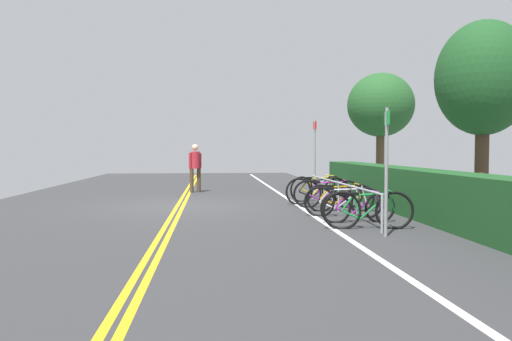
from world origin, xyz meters
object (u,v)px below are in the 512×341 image
(bike_rack, at_px, (339,189))
(bicycle_2, at_px, (328,194))
(tree_mid, at_px, (483,79))
(bicycle_0, at_px, (317,188))
(tree_near_left, at_px, (381,106))
(bicycle_5, at_px, (358,207))
(sign_post_far, at_px, (386,159))
(bicycle_1, at_px, (318,191))
(bicycle_4, at_px, (343,202))
(bicycle_6, at_px, (368,210))
(sign_post_near, at_px, (315,151))
(pedestrian, at_px, (195,165))
(bicycle_3, at_px, (340,198))

(bike_rack, distance_m, bicycle_2, 0.90)
(bike_rack, relative_size, tree_mid, 1.40)
(bicycle_0, distance_m, tree_near_left, 5.32)
(tree_near_left, bearing_deg, bicycle_5, -22.09)
(bicycle_2, bearing_deg, sign_post_far, 0.08)
(bicycle_1, distance_m, tree_mid, 5.06)
(tree_mid, bearing_deg, tree_near_left, -179.06)
(bicycle_2, relative_size, bicycle_4, 1.05)
(bicycle_0, relative_size, bicycle_6, 0.99)
(bicycle_6, bearing_deg, tree_near_left, 159.62)
(bicycle_2, relative_size, bicycle_6, 1.02)
(bicycle_5, relative_size, sign_post_near, 0.66)
(bicycle_5, bearing_deg, pedestrian, -154.51)
(bike_rack, distance_m, sign_post_near, 3.71)
(bicycle_5, height_order, tree_mid, tree_mid)
(bicycle_2, height_order, bicycle_5, bicycle_2)
(bicycle_6, relative_size, tree_mid, 0.39)
(bicycle_3, relative_size, bicycle_5, 1.04)
(bicycle_3, relative_size, pedestrian, 0.99)
(sign_post_near, height_order, tree_near_left, tree_near_left)
(bicycle_4, distance_m, pedestrian, 7.65)
(bicycle_5, bearing_deg, sign_post_near, 177.87)
(pedestrian, height_order, tree_near_left, tree_near_left)
(bike_rack, bearing_deg, bicycle_5, -1.78)
(bicycle_3, xyz_separation_m, tree_near_left, (-5.87, 3.02, 2.79))
(bicycle_3, height_order, sign_post_near, sign_post_near)
(bike_rack, bearing_deg, sign_post_far, -1.04)
(tree_near_left, bearing_deg, bicycle_1, -37.56)
(bicycle_3, relative_size, bicycle_6, 0.96)
(bicycle_2, xyz_separation_m, sign_post_near, (-2.71, 0.21, 1.11))
(bicycle_3, xyz_separation_m, tree_mid, (0.91, 3.13, 2.82))
(bike_rack, bearing_deg, bicycle_4, -8.91)
(sign_post_near, distance_m, tree_near_left, 4.11)
(bicycle_4, relative_size, tree_near_left, 0.40)
(bike_rack, relative_size, bicycle_1, 3.41)
(tree_near_left, bearing_deg, bicycle_0, -42.40)
(bicycle_0, height_order, bicycle_4, bicycle_0)
(bicycle_3, relative_size, sign_post_near, 0.69)
(bike_rack, xyz_separation_m, bicycle_5, (1.80, -0.06, -0.24))
(bicycle_5, xyz_separation_m, tree_mid, (-0.96, 3.25, 2.84))
(bicycle_1, height_order, pedestrian, pedestrian)
(bike_rack, relative_size, bicycle_3, 3.75)
(bicycle_0, distance_m, bicycle_3, 2.51)
(bicycle_4, xyz_separation_m, pedestrian, (-6.75, -3.55, 0.64))
(tree_mid, bearing_deg, bike_rack, -104.78)
(bicycle_3, xyz_separation_m, bicycle_5, (1.87, -0.12, -0.02))
(bicycle_1, height_order, sign_post_near, sign_post_near)
(bicycle_1, distance_m, pedestrian, 5.45)
(bicycle_0, bearing_deg, bicycle_4, -2.61)
(tree_near_left, bearing_deg, sign_post_far, -18.40)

